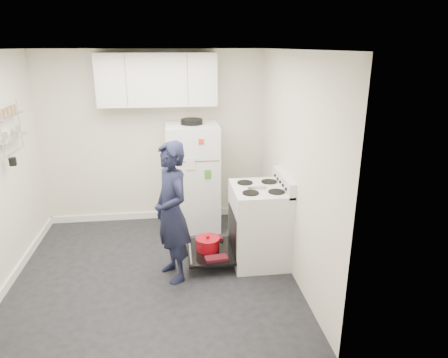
{
  "coord_description": "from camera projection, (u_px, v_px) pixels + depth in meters",
  "views": [
    {
      "loc": [
        0.29,
        -4.18,
        2.54
      ],
      "look_at": [
        0.85,
        0.22,
        1.05
      ],
      "focal_mm": 32.0,
      "sensor_mm": 36.0,
      "label": 1
    }
  ],
  "objects": [
    {
      "name": "room",
      "position": [
        146.0,
        174.0,
        4.34
      ],
      "size": [
        3.21,
        3.21,
        2.51
      ],
      "color": "black",
      "rests_on": "ground"
    },
    {
      "name": "electric_range",
      "position": [
        258.0,
        225.0,
        4.85
      ],
      "size": [
        0.66,
        0.76,
        1.1
      ],
      "color": "silver",
      "rests_on": "ground"
    },
    {
      "name": "open_oven_door",
      "position": [
        209.0,
        248.0,
        4.88
      ],
      "size": [
        0.55,
        0.7,
        0.23
      ],
      "color": "black",
      "rests_on": "ground"
    },
    {
      "name": "refrigerator",
      "position": [
        193.0,
        176.0,
        5.7
      ],
      "size": [
        0.72,
        0.74,
        1.58
      ],
      "color": "white",
      "rests_on": "ground"
    },
    {
      "name": "upper_cabinets",
      "position": [
        157.0,
        80.0,
        5.39
      ],
      "size": [
        1.6,
        0.33,
        0.7
      ],
      "primitive_type": "cube",
      "color": "silver",
      "rests_on": "room"
    },
    {
      "name": "wall_shelf_rack",
      "position": [
        10.0,
        127.0,
        4.45
      ],
      "size": [
        0.14,
        0.6,
        0.61
      ],
      "color": "#B2B2B7",
      "rests_on": "room"
    },
    {
      "name": "person",
      "position": [
        172.0,
        213.0,
        4.38
      ],
      "size": [
        0.58,
        0.68,
        1.59
      ],
      "primitive_type": "imported",
      "rotation": [
        0.0,
        0.0,
        -1.17
      ],
      "color": "black",
      "rests_on": "ground"
    }
  ]
}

